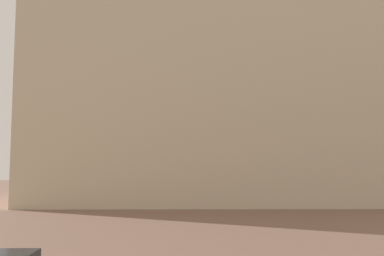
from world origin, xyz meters
TOP-DOWN VIEW (x-y plane):
  - landmark_building at (1.70, 31.82)m, footprint 26.36×12.89m

SIDE VIEW (x-z plane):
  - landmark_building at x=1.70m, z-range -7.82..27.87m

